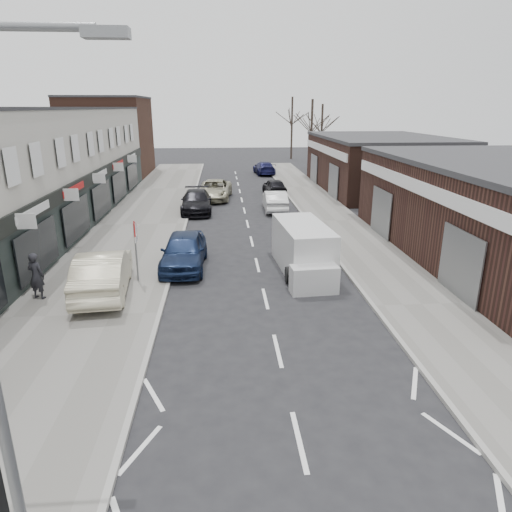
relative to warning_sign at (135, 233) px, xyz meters
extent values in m
cube|color=slate|center=(-1.59, 10.00, -2.14)|extent=(5.50, 64.00, 0.12)
cube|color=slate|center=(10.91, 10.00, -2.14)|extent=(3.50, 64.00, 0.12)
cube|color=#BBB8AB|center=(-8.34, 7.50, 1.35)|extent=(8.00, 41.00, 7.10)
cube|color=#46281E|center=(-8.34, 33.00, 1.80)|extent=(8.00, 10.00, 8.00)
cube|color=#372019|center=(17.66, 22.00, 0.05)|extent=(10.00, 16.00, 4.50)
cylinder|color=slate|center=(1.36, -12.80, 5.72)|extent=(1.80, 0.10, 0.10)
cube|color=slate|center=(2.36, -12.80, 5.67)|extent=(0.50, 0.22, 0.12)
cylinder|color=slate|center=(-0.04, 0.00, -0.83)|extent=(0.07, 0.07, 2.50)
cube|color=white|center=(0.01, 0.00, -0.23)|extent=(0.04, 0.45, 0.25)
cube|color=silver|center=(7.16, 1.23, -1.13)|extent=(2.29, 4.83, 2.14)
cube|color=silver|center=(7.16, -1.53, -1.64)|extent=(1.95, 0.96, 1.12)
cylinder|color=black|center=(6.29, -0.42, -1.84)|extent=(0.22, 0.71, 0.71)
cylinder|color=black|center=(8.03, -0.42, -1.84)|extent=(0.22, 0.71, 0.71)
cylinder|color=black|center=(6.29, 2.87, -1.84)|extent=(0.22, 0.71, 0.71)
cylinder|color=black|center=(8.03, 2.87, -1.84)|extent=(0.22, 0.71, 0.71)
imported|color=beige|center=(-1.14, -1.18, -1.23)|extent=(2.34, 5.32, 1.70)
imported|color=black|center=(-3.52, -1.57, -1.17)|extent=(0.77, 0.63, 1.82)
imported|color=#152343|center=(1.76, 1.90, -1.38)|extent=(2.10, 4.87, 1.64)
imported|color=black|center=(1.76, 13.75, -1.45)|extent=(2.24, 5.24, 1.51)
imported|color=#9F9B7F|center=(2.96, 18.43, -1.44)|extent=(3.07, 5.72, 1.53)
imported|color=silver|center=(7.36, 13.83, -1.48)|extent=(1.61, 4.40, 1.44)
imported|color=black|center=(8.05, 20.20, -1.52)|extent=(1.91, 4.10, 1.36)
imported|color=#141641|center=(8.32, 32.51, -1.50)|extent=(2.35, 4.98, 1.40)
camera|label=1|loc=(3.56, -18.31, 4.91)|focal=32.00mm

